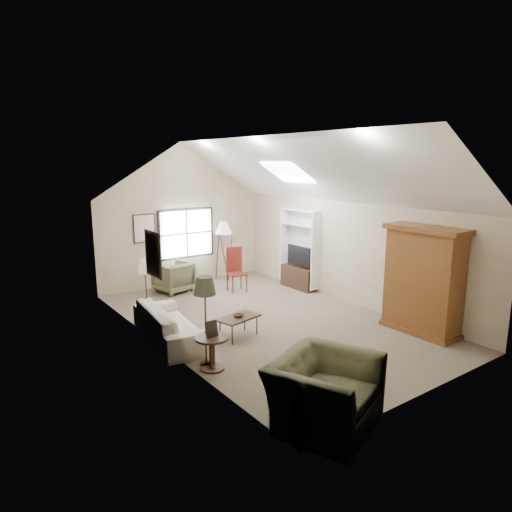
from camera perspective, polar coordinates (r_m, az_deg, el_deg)
room_shell at (r=9.64m, az=1.41°, el=10.18°), size 5.01×8.01×4.00m
window at (r=13.22m, az=-8.70°, el=2.81°), size 1.72×0.08×1.42m
skylight at (r=11.16m, az=3.99°, el=10.43°), size 0.80×1.20×0.52m
wall_art at (r=10.55m, az=-13.30°, el=1.91°), size 1.97×3.71×0.88m
armoire at (r=9.87m, az=20.19°, el=-2.89°), size 0.60×1.50×2.20m
tv_alcove at (r=12.58m, az=5.47°, el=1.06°), size 0.32×1.30×2.10m
media_console at (r=12.75m, az=5.33°, el=-2.71°), size 0.34×1.18×0.60m
tv_panel at (r=12.61m, az=5.38°, el=0.02°), size 0.05×0.90×0.55m
sofa at (r=9.24m, az=-10.59°, el=-8.29°), size 1.17×2.40×0.67m
armchair_near at (r=6.40m, az=8.55°, el=-16.50°), size 1.77×1.67×0.92m
armchair_far at (r=12.53m, az=-10.29°, el=-2.61°), size 1.03×1.05×0.81m
coffee_table at (r=9.24m, az=-2.18°, el=-8.87°), size 0.94×0.65×0.44m
bowl at (r=9.16m, az=-2.19°, el=-7.44°), size 0.24×0.24×0.05m
side_table at (r=7.93m, az=-5.51°, el=-11.95°), size 0.64×0.64×0.58m
side_chair at (r=12.31m, az=-2.41°, el=-1.76°), size 0.55×0.55×1.20m
tripod_lamp at (r=13.62m, az=-4.03°, el=0.75°), size 0.58×0.58×1.76m
dark_lamp at (r=7.91m, az=-6.33°, el=-8.03°), size 0.43×0.43×1.61m
tan_lamp at (r=10.18m, az=-13.57°, el=-4.26°), size 0.32×0.32×1.45m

